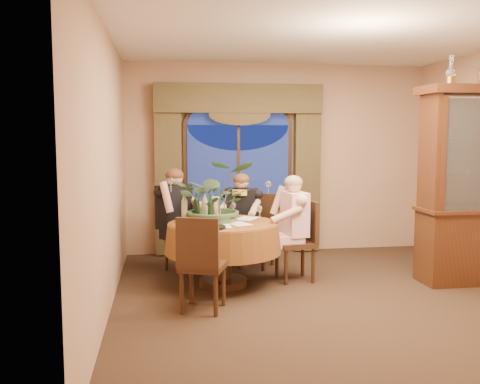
{
  "coord_description": "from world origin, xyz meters",
  "views": [
    {
      "loc": [
        -1.71,
        -5.36,
        1.76
      ],
      "look_at": [
        -0.83,
        0.72,
        1.1
      ],
      "focal_mm": 40.0,
      "sensor_mm": 36.0,
      "label": 1
    }
  ],
  "objects": [
    {
      "name": "window",
      "position": [
        -0.6,
        2.43,
        1.3
      ],
      "size": [
        1.62,
        0.1,
        1.32
      ],
      "primitive_type": null,
      "color": "navy",
      "rests_on": "wall_back"
    },
    {
      "name": "centerpiece_plant",
      "position": [
        -1.09,
        0.83,
        1.35
      ],
      "size": [
        0.93,
        1.04,
        0.81
      ],
      "primitive_type": "imported",
      "color": "#385534",
      "rests_on": "dining_table"
    },
    {
      "name": "tasting_paper_2",
      "position": [
        -1.08,
        0.46,
        0.75
      ],
      "size": [
        0.22,
        0.31,
        0.0
      ],
      "primitive_type": "cube",
      "rotation": [
        0.0,
        0.0,
        0.03
      ],
      "color": "white",
      "rests_on": "dining_table"
    },
    {
      "name": "china_cabinet",
      "position": [
        1.98,
        0.45,
        1.16
      ],
      "size": [
        1.43,
        0.56,
        2.32
      ],
      "primitive_type": "cube",
      "color": "#35180B",
      "rests_on": "floor"
    },
    {
      "name": "person_pink",
      "position": [
        -0.14,
        0.85,
        0.64
      ],
      "size": [
        0.48,
        0.51,
        1.28
      ],
      "primitive_type": null,
      "rotation": [
        0.0,
        0.0,
        -4.57
      ],
      "color": "beige",
      "rests_on": "floor"
    },
    {
      "name": "person_back",
      "position": [
        -1.57,
        1.41,
        0.67
      ],
      "size": [
        0.65,
        0.64,
        1.34
      ],
      "primitive_type": null,
      "rotation": [
        0.0,
        0.0,
        -2.47
      ],
      "color": "black",
      "rests_on": "floor"
    },
    {
      "name": "tasting_paper_0",
      "position": [
        -0.86,
        0.56,
        0.75
      ],
      "size": [
        0.31,
        0.36,
        0.0
      ],
      "primitive_type": "cube",
      "rotation": [
        0.0,
        0.0,
        0.39
      ],
      "color": "white",
      "rests_on": "dining_table"
    },
    {
      "name": "wine_bottle_3",
      "position": [
        -1.23,
        0.76,
        0.92
      ],
      "size": [
        0.07,
        0.07,
        0.33
      ],
      "primitive_type": "cylinder",
      "color": "tan",
      "rests_on": "dining_table"
    },
    {
      "name": "swag_valance",
      "position": [
        -0.6,
        2.35,
        2.28
      ],
      "size": [
        2.45,
        0.16,
        0.42
      ],
      "primitive_type": null,
      "color": "#40371E",
      "rests_on": "wall_back"
    },
    {
      "name": "wine_glass_person_scarf",
      "position": [
        -0.85,
        1.13,
        0.84
      ],
      "size": [
        0.07,
        0.07,
        0.18
      ],
      "primitive_type": null,
      "color": "silver",
      "rests_on": "dining_table"
    },
    {
      "name": "cheese_platter",
      "position": [
        -1.21,
        0.34,
        0.76
      ],
      "size": [
        0.35,
        0.35,
        0.02
      ],
      "primitive_type": "cylinder",
      "color": "black",
      "rests_on": "dining_table"
    },
    {
      "name": "drapery_left",
      "position": [
        -1.63,
        2.38,
        1.18
      ],
      "size": [
        0.38,
        0.14,
        2.32
      ],
      "primitive_type": "cube",
      "color": "#40371E",
      "rests_on": "floor"
    },
    {
      "name": "chair_right",
      "position": [
        -0.14,
        0.82,
        0.48
      ],
      "size": [
        0.46,
        0.46,
        0.96
      ],
      "primitive_type": "cube",
      "rotation": [
        0.0,
        0.0,
        -4.6
      ],
      "color": "black",
      "rests_on": "floor"
    },
    {
      "name": "chair_front_left",
      "position": [
        -1.32,
        -0.13,
        0.48
      ],
      "size": [
        0.54,
        0.54,
        0.96
      ],
      "primitive_type": "cube",
      "rotation": [
        0.0,
        0.0,
        -0.34
      ],
      "color": "black",
      "rests_on": "floor"
    },
    {
      "name": "chair_back_right",
      "position": [
        -0.49,
        1.54,
        0.48
      ],
      "size": [
        0.58,
        0.58,
        0.96
      ],
      "primitive_type": "cube",
      "rotation": [
        0.0,
        0.0,
        -3.72
      ],
      "color": "black",
      "rests_on": "floor"
    },
    {
      "name": "wine_bottle_2",
      "position": [
        -1.31,
        0.93,
        0.92
      ],
      "size": [
        0.07,
        0.07,
        0.33
      ],
      "primitive_type": "cylinder",
      "color": "black",
      "rests_on": "dining_table"
    },
    {
      "name": "oil_lamp_left",
      "position": [
        1.57,
        0.45,
        2.49
      ],
      "size": [
        0.11,
        0.11,
        0.34
      ],
      "primitive_type": null,
      "color": "#A5722D",
      "rests_on": "china_cabinet"
    },
    {
      "name": "stoneware_vase",
      "position": [
        -1.11,
        0.8,
        0.9
      ],
      "size": [
        0.16,
        0.16,
        0.29
      ],
      "primitive_type": null,
      "color": "tan",
      "rests_on": "dining_table"
    },
    {
      "name": "wine_glass_person_pink",
      "position": [
        -0.58,
        0.78,
        0.84
      ],
      "size": [
        0.07,
        0.07,
        0.18
      ],
      "primitive_type": null,
      "color": "silver",
      "rests_on": "dining_table"
    },
    {
      "name": "drapery_right",
      "position": [
        0.43,
        2.38,
        1.18
      ],
      "size": [
        0.38,
        0.14,
        2.32
      ],
      "primitive_type": "cube",
      "color": "#40371E",
      "rests_on": "floor"
    },
    {
      "name": "olive_bowl",
      "position": [
        -0.97,
        0.66,
        0.78
      ],
      "size": [
        0.16,
        0.16,
        0.05
      ],
      "primitive_type": "imported",
      "color": "#546133",
      "rests_on": "dining_table"
    },
    {
      "name": "tasting_paper_1",
      "position": [
        -0.71,
        0.93,
        0.75
      ],
      "size": [
        0.34,
        0.37,
        0.0
      ],
      "primitive_type": "cube",
      "rotation": [
        0.0,
        0.0,
        -0.55
      ],
      "color": "white",
      "rests_on": "dining_table"
    },
    {
      "name": "chair_back",
      "position": [
        -1.44,
        1.45,
        0.48
      ],
      "size": [
        0.57,
        0.57,
        0.96
      ],
      "primitive_type": "cube",
      "rotation": [
        0.0,
        0.0,
        -2.62
      ],
      "color": "black",
      "rests_on": "floor"
    },
    {
      "name": "arched_transom",
      "position": [
        -0.6,
        2.43,
        2.08
      ],
      "size": [
        1.6,
        0.06,
        0.44
      ],
      "primitive_type": null,
      "color": "navy",
      "rests_on": "wall_back"
    },
    {
      "name": "wall_back",
      "position": [
        0.0,
        2.5,
        1.4
      ],
      "size": [
        4.5,
        0.0,
        4.5
      ],
      "primitive_type": "plane",
      "rotation": [
        1.57,
        0.0,
        0.0
      ],
      "color": "#A47D60",
      "rests_on": "ground"
    },
    {
      "name": "person_scarf",
      "position": [
        -0.69,
        1.52,
        0.63
      ],
      "size": [
        0.58,
        0.56,
        1.26
      ],
      "primitive_type": null,
      "rotation": [
        0.0,
        0.0,
        -3.54
      ],
      "color": "black",
      "rests_on": "floor"
    },
    {
      "name": "wine_bottle_1",
      "position": [
        -1.46,
        0.83,
        0.92
      ],
      "size": [
        0.07,
        0.07,
        0.33
      ],
      "primitive_type": "cylinder",
      "color": "tan",
      "rests_on": "dining_table"
    },
    {
      "name": "dining_table",
      "position": [
        -1.03,
        0.72,
        0.38
      ],
      "size": [
        1.44,
        1.44,
        0.75
      ],
      "primitive_type": "cylinder",
      "rotation": [
        0.0,
        0.0,
        -0.06
      ],
      "color": "maroon",
      "rests_on": "floor"
    },
    {
      "name": "floor",
      "position": [
        0.0,
        0.0,
        0.0
      ],
      "size": [
        5.0,
        5.0,
        0.0
      ],
      "primitive_type": "plane",
      "color": "black",
      "rests_on": "ground"
    },
    {
      "name": "wine_glass_person_back",
      "position": [
        -1.31,
        1.07,
        0.84
      ],
      "size": [
        0.07,
        0.07,
        0.18
      ],
      "primitive_type": null,
      "color": "silver",
      "rests_on": "dining_table"
    },
    {
      "name": "wine_bottle_0",
      "position": [
        -1.17,
        0.64,
        0.92
      ],
      "size": [
        0.07,
        0.07,
        0.33
      ],
      "primitive_type": "cylinder",
      "color": "black",
      "rests_on": "dining_table"
    },
    {
      "name": "ceiling",
      "position": [
        0.0,
        0.0,
        2.8
      ],
      "size": [
        5.0,
        5.0,
        0.0
      ],
      "primitive_type": "plane",
      "rotation": [
        3.14,
        0.0,
        0.0
      ],
      "color": "white",
      "rests_on": "wall_back"
    }
  ]
}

